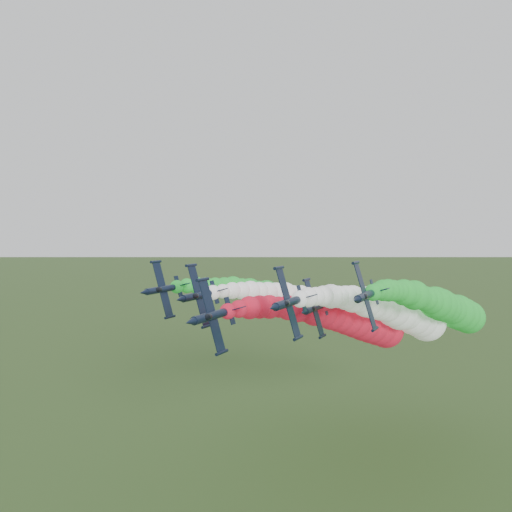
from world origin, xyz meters
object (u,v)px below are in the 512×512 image
object	(u,v)px
jet_inner_right	(399,313)
jet_outer_right	(444,307)
jet_inner_left	(325,306)
jet_outer_left	(295,302)
jet_lead	(353,321)
jet_trail	(400,314)

from	to	relation	value
jet_inner_right	jet_outer_right	distance (m)	11.89
jet_inner_left	jet_outer_left	world-z (taller)	jet_outer_left
jet_inner_right	jet_outer_right	world-z (taller)	jet_outer_right
jet_lead	jet_inner_left	distance (m)	13.53
jet_inner_right	jet_outer_right	xyz separation A→B (m)	(8.85, 7.89, 0.85)
jet_outer_left	jet_inner_left	bearing A→B (deg)	-28.70
jet_inner_left	jet_inner_right	distance (m)	18.53
jet_outer_right	jet_trail	xyz separation A→B (m)	(-12.03, 8.51, -3.87)
jet_lead	jet_outer_left	world-z (taller)	jet_outer_left
jet_lead	jet_inner_left	xyz separation A→B (m)	(-9.86, 9.15, 1.51)
jet_lead	jet_trail	xyz separation A→B (m)	(5.47, 24.40, -1.66)
jet_inner_left	jet_outer_left	bearing A→B (deg)	151.30
jet_lead	jet_outer_left	size ratio (longest dim) A/B	1.00
jet_outer_right	jet_trail	world-z (taller)	jet_outer_right
jet_inner_left	jet_trail	size ratio (longest dim) A/B	1.00
jet_inner_left	jet_outer_left	distance (m)	11.96
jet_outer_left	jet_lead	bearing A→B (deg)	-36.21
jet_outer_right	jet_outer_left	bearing A→B (deg)	-178.47
jet_inner_right	jet_outer_left	world-z (taller)	jet_inner_right
jet_inner_right	jet_lead	bearing A→B (deg)	-137.18
jet_lead	jet_outer_left	distance (m)	25.22
jet_inner_left	jet_lead	bearing A→B (deg)	-42.88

